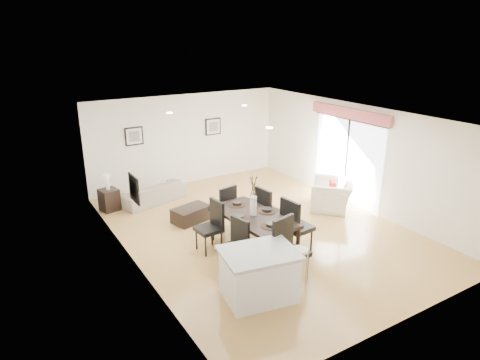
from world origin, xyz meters
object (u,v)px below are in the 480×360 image
side_table (109,200)px  dining_chair_wfar (212,223)px  sofa (154,192)px  dining_table (253,219)px  bar_stool (299,254)px  dining_chair_head (288,246)px  dining_chair_efar (267,209)px  dining_chair_foot (225,205)px  dining_chair_enear (294,223)px  coffee_table (191,214)px  armchair (332,195)px  dining_chair_wnear (236,242)px  kitchen_island (259,274)px

side_table → dining_chair_wfar: bearing=-68.6°
sofa → dining_chair_wfar: (0.10, -3.25, 0.34)m
dining_table → bar_stool: 1.48m
dining_chair_wfar → dining_chair_head: 1.84m
dining_chair_head → side_table: size_ratio=2.08×
sofa → dining_chair_efar: 3.61m
side_table → bar_stool: (2.03, -5.26, 0.31)m
dining_table → dining_chair_foot: bearing=84.7°
sofa → dining_chair_enear: dining_chair_enear is taller
dining_chair_enear → dining_table: bearing=48.1°
dining_chair_efar → dining_chair_enear: bearing=172.8°
coffee_table → bar_stool: bar_stool is taller
dining_table → side_table: size_ratio=3.56×
dining_table → armchair: bearing=11.7°
dining_chair_wnear → dining_chair_efar: 1.69m
dining_chair_wfar → dining_chair_head: size_ratio=0.92×
armchair → dining_chair_foot: bearing=-50.9°
armchair → side_table: 5.81m
dining_chair_foot → coffee_table: 1.05m
dining_chair_wnear → coffee_table: bearing=161.4°
dining_chair_foot → coffee_table: (-0.48, 0.83, -0.42)m
coffee_table → dining_chair_head: bearing=-96.9°
armchair → dining_chair_foot: (-3.02, 0.34, 0.23)m
sofa → armchair: armchair is taller
kitchen_island → coffee_table: bearing=94.1°
kitchen_island → bar_stool: (0.88, 0.00, 0.14)m
armchair → kitchen_island: (-3.88, -2.35, 0.07)m
dining_chair_head → bar_stool: bearing=-87.3°
dining_chair_wnear → dining_chair_head: size_ratio=0.88×
dining_table → dining_chair_enear: 0.85m
dining_table → dining_chair_enear: size_ratio=1.70×
dining_chair_wfar → side_table: bearing=-162.1°
armchair → kitchen_island: bearing=-13.1°
dining_chair_head → bar_stool: size_ratio=1.72×
dining_chair_wfar → coffee_table: 1.63m
dining_table → dining_chair_efar: (0.69, 0.48, -0.10)m
dining_chair_efar → kitchen_island: 2.48m
dining_chair_wnear → dining_chair_enear: dining_chair_enear is taller
dining_chair_wfar → armchair: bearing=92.3°
dining_chair_wfar → dining_chair_efar: (1.39, -0.02, 0.02)m
coffee_table → kitchen_island: 3.55m
dining_chair_enear → dining_chair_head: 1.00m
dining_chair_head → coffee_table: 3.33m
armchair → dining_table: (-3.04, -0.88, 0.36)m
armchair → dining_chair_foot: 3.05m
armchair → dining_chair_wfar: (-3.74, -0.38, 0.23)m
dining_table → coffee_table: dining_table is taller
dining_chair_wfar → dining_chair_foot: dining_chair_wfar is taller
coffee_table → dining_chair_wfar: bearing=-113.1°
dining_chair_efar → dining_chair_head: size_ratio=0.95×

